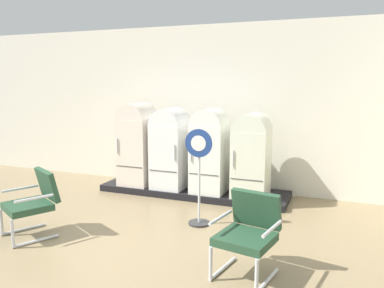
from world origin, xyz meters
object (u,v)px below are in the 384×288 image
at_px(refrigerator_0, 137,141).
at_px(refrigerator_1, 170,146).
at_px(sign_stand, 199,181).
at_px(armchair_left, 34,200).
at_px(refrigerator_2, 210,148).
at_px(refrigerator_3, 251,153).
at_px(armchair_right, 249,230).

relative_size(refrigerator_0, refrigerator_1, 1.05).
bearing_deg(sign_stand, refrigerator_1, 128.80).
distance_m(refrigerator_0, sign_stand, 2.22).
distance_m(refrigerator_0, armchair_left, 2.56).
xyz_separation_m(refrigerator_1, refrigerator_2, (0.79, -0.03, 0.01)).
bearing_deg(refrigerator_3, refrigerator_0, 179.78).
height_order(armchair_left, armchair_right, same).
xyz_separation_m(refrigerator_0, refrigerator_2, (1.49, -0.03, -0.03)).
bearing_deg(armchair_left, refrigerator_2, 55.72).
bearing_deg(refrigerator_1, refrigerator_3, -0.40).
bearing_deg(armchair_right, refrigerator_1, 129.77).
distance_m(armchair_right, sign_stand, 1.57).
height_order(refrigerator_0, armchair_left, refrigerator_0).
bearing_deg(refrigerator_3, refrigerator_2, -178.73).
distance_m(refrigerator_3, armchair_left, 3.53).
bearing_deg(armchair_left, refrigerator_3, 45.57).
height_order(refrigerator_3, sign_stand, refrigerator_3).
height_order(refrigerator_1, armchair_left, refrigerator_1).
relative_size(armchair_left, armchair_right, 1.00).
relative_size(refrigerator_1, refrigerator_2, 0.99).
xyz_separation_m(refrigerator_1, refrigerator_3, (1.55, -0.01, -0.03)).
distance_m(refrigerator_2, refrigerator_3, 0.76).
bearing_deg(sign_stand, armchair_left, -148.82).
relative_size(refrigerator_1, armchair_left, 1.66).
relative_size(refrigerator_3, armchair_left, 1.61).
xyz_separation_m(refrigerator_0, refrigerator_3, (2.24, -0.01, -0.07)).
xyz_separation_m(refrigerator_2, armchair_left, (-1.70, -2.49, -0.42)).
relative_size(refrigerator_0, armchair_right, 1.75).
bearing_deg(refrigerator_2, armchair_left, -124.28).
relative_size(refrigerator_2, armchair_left, 1.68).
xyz_separation_m(refrigerator_3, armchair_right, (0.54, -2.49, -0.39)).
bearing_deg(refrigerator_2, sign_stand, -77.91).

